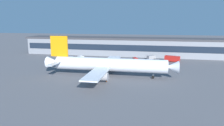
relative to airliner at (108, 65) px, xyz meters
The scene contains 9 objects.
ground_plane 6.46m from the airliner, 78.74° to the right, with size 600.00×600.00×0.00m, color #56565B.
terminal_building 58.05m from the airliner, 89.23° to the left, with size 145.74×17.26×12.15m.
airliner is the anchor object (origin of this frame).
pushback_tractor 45.56m from the airliner, 124.84° to the left, with size 5.24×5.22×1.75m.
follow_me_car 38.88m from the airliner, 78.18° to the left, with size 3.38×4.79×1.85m.
fuel_truck 49.08m from the airliner, 53.34° to the left, with size 8.85×5.49×3.35m.
crew_van 46.84m from the airliner, 68.72° to the left, with size 5.36×5.09×2.55m.
traffic_cone_0 9.25m from the airliner, 81.50° to the right, with size 0.56×0.56×0.70m, color #F2590C.
traffic_cone_1 10.41m from the airliner, 129.33° to the right, with size 0.45×0.45×0.56m, color #F2590C.
Camera 1 is at (18.10, -77.54, 22.58)m, focal length 32.74 mm.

